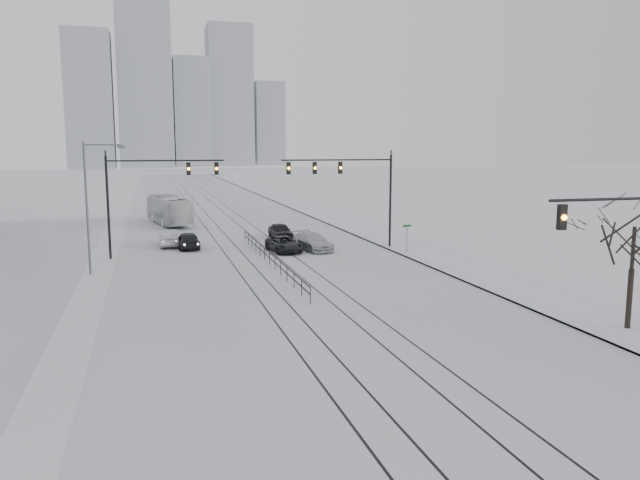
# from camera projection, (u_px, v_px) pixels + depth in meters

# --- Properties ---
(ground) EXTENTS (500.00, 500.00, 0.00)m
(ground) POSITION_uv_depth(u_px,v_px,m) (471.00, 458.00, 17.50)
(ground) COLOR silver
(ground) RESTS_ON ground
(road) EXTENTS (22.00, 260.00, 0.02)m
(road) POSITION_uv_depth(u_px,v_px,m) (222.00, 220.00, 74.70)
(road) COLOR silver
(road) RESTS_ON ground
(sidewalk_east) EXTENTS (5.00, 260.00, 0.16)m
(sidewalk_east) POSITION_uv_depth(u_px,v_px,m) (330.00, 216.00, 78.24)
(sidewalk_east) COLOR silver
(sidewalk_east) RESTS_ON ground
(curb) EXTENTS (0.10, 260.00, 0.12)m
(curb) POSITION_uv_depth(u_px,v_px,m) (311.00, 217.00, 77.60)
(curb) COLOR gray
(curb) RESTS_ON ground
(tram_rails) EXTENTS (5.30, 180.00, 0.01)m
(tram_rails) POSITION_uv_depth(u_px,v_px,m) (248.00, 245.00, 55.63)
(tram_rails) COLOR black
(tram_rails) RESTS_ON ground
(skyline) EXTENTS (96.00, 48.00, 72.00)m
(skyline) POSITION_uv_depth(u_px,v_px,m) (176.00, 97.00, 275.18)
(skyline) COLOR #979BA6
(skyline) RESTS_ON ground
(traffic_mast_near) EXTENTS (6.10, 0.37, 7.00)m
(traffic_mast_near) POSITION_uv_depth(u_px,v_px,m) (640.00, 248.00, 25.38)
(traffic_mast_near) COLOR black
(traffic_mast_near) RESTS_ON ground
(traffic_mast_ne) EXTENTS (9.60, 0.37, 8.00)m
(traffic_mast_ne) POSITION_uv_depth(u_px,v_px,m) (353.00, 182.00, 52.16)
(traffic_mast_ne) COLOR black
(traffic_mast_ne) RESTS_ON ground
(traffic_mast_nw) EXTENTS (9.10, 0.37, 8.00)m
(traffic_mast_nw) POSITION_uv_depth(u_px,v_px,m) (147.00, 187.00, 48.75)
(traffic_mast_nw) COLOR black
(traffic_mast_nw) RESTS_ON ground
(street_light_west) EXTENTS (2.73, 0.25, 9.00)m
(street_light_west) POSITION_uv_depth(u_px,v_px,m) (91.00, 198.00, 42.12)
(street_light_west) COLOR #595B60
(street_light_west) RESTS_ON ground
(bare_tree) EXTENTS (4.40, 4.40, 6.10)m
(bare_tree) POSITION_uv_depth(u_px,v_px,m) (634.00, 238.00, 28.89)
(bare_tree) COLOR black
(bare_tree) RESTS_ON ground
(median_fence) EXTENTS (0.06, 24.00, 1.00)m
(median_fence) POSITION_uv_depth(u_px,v_px,m) (270.00, 258.00, 46.02)
(median_fence) COLOR black
(median_fence) RESTS_ON ground
(street_sign) EXTENTS (0.70, 0.06, 2.40)m
(street_sign) POSITION_uv_depth(u_px,v_px,m) (407.00, 234.00, 50.88)
(street_sign) COLOR #595B60
(street_sign) RESTS_ON ground
(sedan_sb_inner) EXTENTS (2.05, 4.45, 1.48)m
(sedan_sb_inner) POSITION_uv_depth(u_px,v_px,m) (188.00, 240.00, 53.35)
(sedan_sb_inner) COLOR black
(sedan_sb_inner) RESTS_ON ground
(sedan_sb_outer) EXTENTS (1.60, 4.48, 1.47)m
(sedan_sb_outer) POSITION_uv_depth(u_px,v_px,m) (168.00, 238.00, 54.77)
(sedan_sb_outer) COLOR #B8B9C0
(sedan_sb_outer) RESTS_ON ground
(sedan_nb_front) EXTENTS (2.65, 4.87, 1.30)m
(sedan_nb_front) POSITION_uv_depth(u_px,v_px,m) (284.00, 244.00, 51.79)
(sedan_nb_front) COLOR black
(sedan_nb_front) RESTS_ON ground
(sedan_nb_right) EXTENTS (3.02, 5.30, 1.45)m
(sedan_nb_right) POSITION_uv_depth(u_px,v_px,m) (313.00, 242.00, 52.60)
(sedan_nb_right) COLOR #B0B2B8
(sedan_nb_right) RESTS_ON ground
(sedan_nb_far) EXTENTS (1.96, 4.33, 1.44)m
(sedan_nb_far) POSITION_uv_depth(u_px,v_px,m) (281.00, 231.00, 59.41)
(sedan_nb_far) COLOR black
(sedan_nb_far) RESTS_ON ground
(box_truck) EXTENTS (4.83, 11.73, 3.18)m
(box_truck) POSITION_uv_depth(u_px,v_px,m) (169.00, 210.00, 70.15)
(box_truck) COLOR silver
(box_truck) RESTS_ON ground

